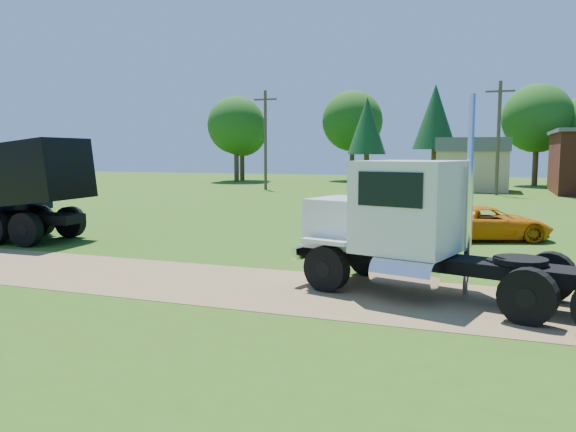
% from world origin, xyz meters
% --- Properties ---
extents(ground, '(140.00, 140.00, 0.00)m').
position_xyz_m(ground, '(0.00, 0.00, 0.00)').
color(ground, '#325612').
rests_on(ground, ground).
extents(dirt_track, '(120.00, 4.20, 0.01)m').
position_xyz_m(dirt_track, '(0.00, 0.00, 0.01)').
color(dirt_track, brown).
rests_on(dirt_track, ground).
extents(white_semi_tractor, '(8.10, 4.45, 4.78)m').
position_xyz_m(white_semi_tractor, '(4.04, 0.78, 1.63)').
color(white_semi_tractor, black).
rests_on(white_semi_tractor, ground).
extents(orange_pickup, '(5.19, 3.74, 1.31)m').
position_xyz_m(orange_pickup, '(5.68, 10.32, 0.66)').
color(orange_pickup, orange).
rests_on(orange_pickup, ground).
extents(spectator_b, '(1.23, 1.16, 2.00)m').
position_xyz_m(spectator_b, '(4.00, 7.00, 1.00)').
color(spectator_b, '#999999').
rests_on(spectator_b, ground).
extents(tan_shed, '(6.20, 5.40, 4.70)m').
position_xyz_m(tan_shed, '(4.00, 40.00, 2.42)').
color(tan_shed, tan).
rests_on(tan_shed, ground).
extents(utility_poles, '(42.20, 0.28, 9.00)m').
position_xyz_m(utility_poles, '(6.00, 35.00, 4.71)').
color(utility_poles, '#473928').
rests_on(utility_poles, ground).
extents(tree_row, '(58.75, 16.10, 11.53)m').
position_xyz_m(tree_row, '(4.09, 49.62, 6.82)').
color(tree_row, '#3D2D19').
rests_on(tree_row, ground).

